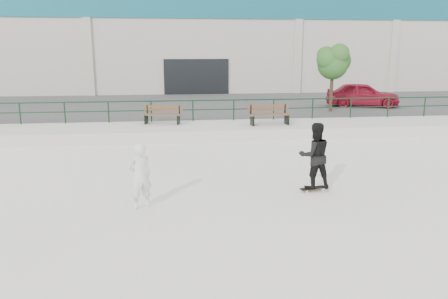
{
  "coord_description": "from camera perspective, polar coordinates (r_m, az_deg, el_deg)",
  "views": [
    {
      "loc": [
        -2.11,
        -10.25,
        3.89
      ],
      "look_at": [
        -0.58,
        2.0,
        1.06
      ],
      "focal_mm": 35.0,
      "sensor_mm": 36.0,
      "label": 1
    }
  ],
  "objects": [
    {
      "name": "standing_skater",
      "position": [
        12.35,
        11.76,
        -0.79
      ],
      "size": [
        0.92,
        0.72,
        1.86
      ],
      "primitive_type": "imported",
      "rotation": [
        0.0,
        0.0,
        3.17
      ],
      "color": "black",
      "rests_on": "skateboard"
    },
    {
      "name": "parking_strip",
      "position": [
        28.56,
        -2.83,
        5.57
      ],
      "size": [
        60.0,
        14.0,
        0.5
      ],
      "primitive_type": "cube",
      "color": "#404040",
      "rests_on": "ground"
    },
    {
      "name": "tree",
      "position": [
        25.21,
        14.09,
        11.16
      ],
      "size": [
        2.09,
        1.86,
        3.72
      ],
      "color": "#423221",
      "rests_on": "parking_strip"
    },
    {
      "name": "commercial_building",
      "position": [
        42.3,
        -4.38,
        13.8
      ],
      "size": [
        44.2,
        16.33,
        8.0
      ],
      "color": "#B3AFA1",
      "rests_on": "ground"
    },
    {
      "name": "railing",
      "position": [
        21.32,
        -1.39,
        5.77
      ],
      "size": [
        28.0,
        0.06,
        1.03
      ],
      "color": "#13351C",
      "rests_on": "ledge"
    },
    {
      "name": "skateboard",
      "position": [
        12.61,
        11.56,
        -4.99
      ],
      "size": [
        0.81,
        0.4,
        0.09
      ],
      "rotation": [
        0.0,
        0.0,
        0.26
      ],
      "color": "black",
      "rests_on": "ground"
    },
    {
      "name": "bench_left",
      "position": [
        20.66,
        -8.04,
        4.51
      ],
      "size": [
        1.91,
        0.9,
        0.85
      ],
      "rotation": [
        0.0,
        0.0,
        -0.21
      ],
      "color": "brown",
      "rests_on": "ledge"
    },
    {
      "name": "ground",
      "position": [
        11.16,
        4.26,
        -7.53
      ],
      "size": [
        120.0,
        120.0,
        0.0
      ],
      "primitive_type": "plane",
      "color": "silver",
      "rests_on": "ground"
    },
    {
      "name": "ledge",
      "position": [
        20.19,
        -1.01,
        2.52
      ],
      "size": [
        30.0,
        3.0,
        0.5
      ],
      "primitive_type": "cube",
      "color": "beige",
      "rests_on": "ground"
    },
    {
      "name": "red_car",
      "position": [
        28.01,
        17.61,
        6.86
      ],
      "size": [
        4.62,
        2.86,
        1.47
      ],
      "primitive_type": "imported",
      "rotation": [
        0.0,
        0.0,
        1.29
      ],
      "color": "maroon",
      "rests_on": "parking_strip"
    },
    {
      "name": "bench_right",
      "position": [
        20.31,
        5.93,
        4.52
      ],
      "size": [
        2.03,
        0.72,
        0.92
      ],
      "rotation": [
        0.0,
        0.0,
        0.07
      ],
      "color": "brown",
      "rests_on": "ledge"
    },
    {
      "name": "seated_skater",
      "position": [
        11.03,
        -10.94,
        -3.41
      ],
      "size": [
        0.72,
        0.62,
        1.67
      ],
      "primitive_type": "imported",
      "rotation": [
        0.0,
        0.0,
        3.57
      ],
      "color": "silver",
      "rests_on": "ground"
    }
  ]
}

